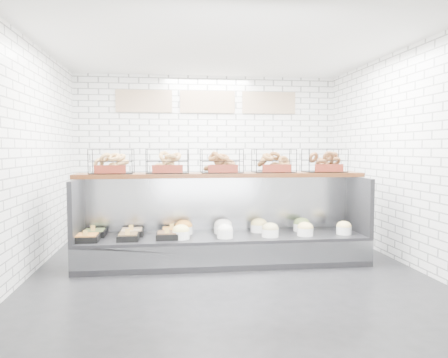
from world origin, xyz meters
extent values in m
plane|color=black|center=(0.00, 0.00, 0.00)|extent=(5.50, 5.50, 0.00)
cube|color=white|center=(0.00, 2.75, 1.50)|extent=(5.00, 0.02, 3.00)
cube|color=white|center=(-2.50, 0.00, 1.50)|extent=(0.02, 5.50, 3.00)
cube|color=white|center=(2.50, 0.00, 1.50)|extent=(0.02, 5.50, 3.00)
cube|color=white|center=(0.00, 0.00, 3.00)|extent=(5.00, 5.50, 0.02)
cube|color=#CCAF8E|center=(-1.20, 2.72, 2.50)|extent=(1.05, 0.03, 0.42)
cube|color=#CCAF8E|center=(0.00, 2.72, 2.50)|extent=(1.05, 0.03, 0.42)
cube|color=#CCAF8E|center=(1.20, 2.72, 2.50)|extent=(1.05, 0.03, 0.42)
cube|color=black|center=(0.00, 0.30, 0.20)|extent=(4.00, 0.90, 0.40)
cube|color=#93969B|center=(0.00, -0.14, 0.22)|extent=(4.00, 0.03, 0.28)
cube|color=#93969B|center=(0.00, 0.71, 0.80)|extent=(4.00, 0.08, 0.80)
cube|color=black|center=(-1.97, 0.30, 0.80)|extent=(0.06, 0.90, 0.80)
cube|color=black|center=(1.97, 0.30, 0.80)|extent=(0.06, 0.90, 0.80)
cube|color=black|center=(-1.82, 0.11, 0.44)|extent=(0.31, 0.31, 0.08)
cube|color=#C8762A|center=(-1.82, 0.11, 0.48)|extent=(0.26, 0.26, 0.04)
cube|color=gold|center=(-1.82, 0.00, 0.53)|extent=(0.06, 0.01, 0.08)
cube|color=black|center=(-1.78, 0.44, 0.44)|extent=(0.30, 0.30, 0.08)
cube|color=olive|center=(-1.78, 0.44, 0.48)|extent=(0.25, 0.25, 0.04)
cube|color=gold|center=(-1.78, 0.33, 0.53)|extent=(0.06, 0.01, 0.08)
cube|color=black|center=(-1.29, 0.10, 0.44)|extent=(0.28, 0.28, 0.08)
cube|color=brown|center=(-1.29, 0.10, 0.48)|extent=(0.24, 0.24, 0.04)
cube|color=gold|center=(-1.29, 0.01, 0.53)|extent=(0.06, 0.01, 0.08)
cube|color=black|center=(-1.27, 0.43, 0.44)|extent=(0.32, 0.32, 0.08)
cube|color=tan|center=(-1.27, 0.43, 0.48)|extent=(0.27, 0.27, 0.04)
cube|color=gold|center=(-1.27, 0.32, 0.53)|extent=(0.06, 0.01, 0.08)
cube|color=black|center=(-0.78, 0.14, 0.44)|extent=(0.29, 0.29, 0.08)
cube|color=brown|center=(-0.78, 0.14, 0.48)|extent=(0.25, 0.25, 0.04)
cube|color=gold|center=(-0.78, 0.04, 0.53)|extent=(0.06, 0.01, 0.08)
cube|color=black|center=(-0.71, 0.44, 0.44)|extent=(0.30, 0.30, 0.08)
cube|color=orange|center=(-0.71, 0.44, 0.48)|extent=(0.25, 0.25, 0.04)
cube|color=gold|center=(-0.71, 0.33, 0.53)|extent=(0.06, 0.01, 0.08)
cylinder|color=white|center=(-0.59, 0.12, 0.46)|extent=(0.23, 0.23, 0.11)
ellipsoid|color=#EFDC7A|center=(-0.59, 0.12, 0.52)|extent=(0.23, 0.23, 0.16)
cylinder|color=white|center=(-0.55, 0.45, 0.46)|extent=(0.25, 0.25, 0.11)
ellipsoid|color=orange|center=(-0.55, 0.45, 0.52)|extent=(0.25, 0.25, 0.17)
cylinder|color=white|center=(0.00, 0.11, 0.46)|extent=(0.22, 0.22, 0.11)
ellipsoid|color=white|center=(0.00, 0.11, 0.52)|extent=(0.21, 0.21, 0.15)
cylinder|color=white|center=(0.01, 0.44, 0.46)|extent=(0.26, 0.26, 0.11)
ellipsoid|color=silver|center=(0.01, 0.44, 0.52)|extent=(0.26, 0.26, 0.18)
cylinder|color=white|center=(0.62, 0.10, 0.46)|extent=(0.23, 0.23, 0.11)
ellipsoid|color=tan|center=(0.62, 0.10, 0.52)|extent=(0.23, 0.23, 0.16)
cylinder|color=white|center=(0.55, 0.47, 0.46)|extent=(0.25, 0.25, 0.11)
ellipsoid|color=#D3BE6C|center=(0.55, 0.47, 0.52)|extent=(0.24, 0.24, 0.17)
cylinder|color=white|center=(1.13, 0.12, 0.46)|extent=(0.22, 0.22, 0.11)
ellipsoid|color=#E4C474|center=(1.13, 0.12, 0.52)|extent=(0.22, 0.22, 0.15)
cylinder|color=white|center=(1.18, 0.45, 0.46)|extent=(0.24, 0.24, 0.11)
ellipsoid|color=olive|center=(1.18, 0.45, 0.52)|extent=(0.24, 0.24, 0.17)
cylinder|color=white|center=(1.70, 0.15, 0.46)|extent=(0.21, 0.21, 0.11)
ellipsoid|color=#F8D67F|center=(1.70, 0.15, 0.52)|extent=(0.21, 0.21, 0.15)
cube|color=#3F1E0D|center=(0.00, 0.52, 1.23)|extent=(4.10, 0.50, 0.06)
cube|color=black|center=(-1.53, 0.52, 1.43)|extent=(0.60, 0.38, 0.34)
cube|color=maroon|center=(-1.53, 0.32, 1.33)|extent=(0.42, 0.02, 0.11)
cube|color=black|center=(-0.77, 0.52, 1.43)|extent=(0.60, 0.38, 0.34)
cube|color=maroon|center=(-0.77, 0.32, 1.33)|extent=(0.42, 0.02, 0.11)
cube|color=black|center=(0.00, 0.52, 1.43)|extent=(0.60, 0.38, 0.34)
cube|color=maroon|center=(0.00, 0.32, 1.33)|extent=(0.42, 0.02, 0.11)
cube|color=black|center=(0.77, 0.52, 1.43)|extent=(0.60, 0.38, 0.34)
cube|color=maroon|center=(0.77, 0.32, 1.33)|extent=(0.42, 0.02, 0.11)
cube|color=black|center=(1.53, 0.52, 1.43)|extent=(0.60, 0.38, 0.34)
cube|color=maroon|center=(1.53, 0.32, 1.33)|extent=(0.42, 0.02, 0.11)
cube|color=#93969B|center=(0.00, 2.43, 0.45)|extent=(4.00, 0.60, 0.90)
cube|color=black|center=(-1.37, 2.49, 1.02)|extent=(0.40, 0.30, 0.24)
cube|color=silver|center=(-0.30, 2.40, 0.99)|extent=(0.35, 0.28, 0.18)
cylinder|color=#D36634|center=(0.79, 2.38, 1.01)|extent=(0.09, 0.09, 0.22)
cube|color=black|center=(1.11, 2.43, 1.05)|extent=(0.30, 0.30, 0.30)
camera|label=1|loc=(-0.75, -5.68, 1.61)|focal=35.00mm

